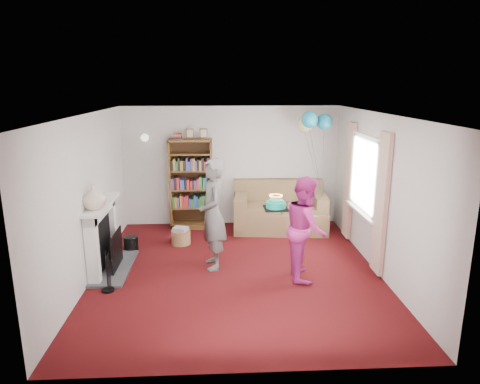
{
  "coord_description": "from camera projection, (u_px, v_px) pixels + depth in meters",
  "views": [
    {
      "loc": [
        -0.28,
        -6.36,
        2.93
      ],
      "look_at": [
        0.09,
        0.6,
        1.17
      ],
      "focal_mm": 32.0,
      "sensor_mm": 36.0,
      "label": 1
    }
  ],
  "objects": [
    {
      "name": "wall_left",
      "position": [
        87.0,
        198.0,
        6.47
      ],
      "size": [
        0.02,
        5.0,
        2.5
      ],
      "primitive_type": "cube",
      "color": "silver",
      "rests_on": "ground"
    },
    {
      "name": "person_striped",
      "position": [
        213.0,
        214.0,
        6.86
      ],
      "size": [
        0.54,
        0.72,
        1.8
      ],
      "primitive_type": "imported",
      "rotation": [
        0.0,
        0.0,
        -1.4
      ],
      "color": "black",
      "rests_on": "ground"
    },
    {
      "name": "fireplace",
      "position": [
        106.0,
        240.0,
        6.84
      ],
      "size": [
        0.55,
        1.8,
        1.12
      ],
      "color": "#3F3F42",
      "rests_on": "ground"
    },
    {
      "name": "bookcase",
      "position": [
        191.0,
        184.0,
        8.85
      ],
      "size": [
        0.88,
        0.42,
        2.07
      ],
      "color": "#472B14",
      "rests_on": "ground"
    },
    {
      "name": "mantel_vase",
      "position": [
        94.0,
        197.0,
        6.31
      ],
      "size": [
        0.43,
        0.43,
        0.38
      ],
      "primitive_type": "imported",
      "rotation": [
        0.0,
        0.0,
        0.2
      ],
      "color": "beige",
      "rests_on": "fireplace"
    },
    {
      "name": "balloons",
      "position": [
        313.0,
        122.0,
        8.25
      ],
      "size": [
        0.64,
        0.69,
        1.74
      ],
      "color": "#3F3F3F",
      "rests_on": "ground"
    },
    {
      "name": "ground",
      "position": [
        237.0,
        271.0,
        6.89
      ],
      "size": [
        5.0,
        5.0,
        0.0
      ],
      "primitive_type": "plane",
      "color": "#33070A",
      "rests_on": "ground"
    },
    {
      "name": "window_bay",
      "position": [
        364.0,
        188.0,
        7.29
      ],
      "size": [
        0.14,
        2.02,
        2.2
      ],
      "color": "white",
      "rests_on": "ground"
    },
    {
      "name": "sofa",
      "position": [
        280.0,
        212.0,
        8.86
      ],
      "size": [
        1.87,
        0.99,
        0.99
      ],
      "rotation": [
        0.0,
        0.0,
        -0.09
      ],
      "color": "brown",
      "rests_on": "ground"
    },
    {
      "name": "wicker_basket",
      "position": [
        181.0,
        236.0,
        8.04
      ],
      "size": [
        0.36,
        0.36,
        0.33
      ],
      "rotation": [
        0.0,
        0.0,
        -0.35
      ],
      "color": "#A17D4B",
      "rests_on": "ground"
    },
    {
      "name": "ceiling",
      "position": [
        236.0,
        114.0,
        6.27
      ],
      "size": [
        4.5,
        5.0,
        0.01
      ],
      "primitive_type": "cube",
      "color": "white",
      "rests_on": "wall_back"
    },
    {
      "name": "person_magenta",
      "position": [
        306.0,
        228.0,
        6.53
      ],
      "size": [
        0.66,
        0.81,
        1.6
      ],
      "primitive_type": "imported",
      "rotation": [
        0.0,
        0.0,
        1.5
      ],
      "color": "#AE2273",
      "rests_on": "ground"
    },
    {
      "name": "wall_right",
      "position": [
        380.0,
        195.0,
        6.7
      ],
      "size": [
        0.02,
        5.0,
        2.5
      ],
      "primitive_type": "cube",
      "color": "silver",
      "rests_on": "ground"
    },
    {
      "name": "wall_back",
      "position": [
        231.0,
        166.0,
        9.01
      ],
      "size": [
        4.5,
        0.02,
        2.5
      ],
      "primitive_type": "cube",
      "color": "silver",
      "rests_on": "ground"
    },
    {
      "name": "birthday_cake",
      "position": [
        276.0,
        205.0,
        6.64
      ],
      "size": [
        0.36,
        0.36,
        0.22
      ],
      "rotation": [
        0.0,
        0.0,
        0.02
      ],
      "color": "black",
      "rests_on": "ground"
    },
    {
      "name": "wall_sconce",
      "position": [
        145.0,
        138.0,
        8.63
      ],
      "size": [
        0.16,
        0.23,
        0.16
      ],
      "color": "gold",
      "rests_on": "ground"
    }
  ]
}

